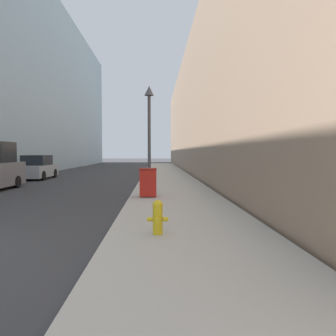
# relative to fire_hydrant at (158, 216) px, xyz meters

# --- Properties ---
(sidewalk_right) EXTENTS (3.65, 60.00, 0.12)m
(sidewalk_right) POSITION_rel_fire_hydrant_xyz_m (0.75, 16.15, -0.44)
(sidewalk_right) COLOR #B7B2A8
(sidewalk_right) RESTS_ON ground
(building_right_stone) EXTENTS (12.00, 60.00, 11.46)m
(building_right_stone) POSITION_rel_fire_hydrant_xyz_m (8.67, 24.15, 5.23)
(building_right_stone) COLOR #9E7F66
(building_right_stone) RESTS_ON ground
(fire_hydrant) EXTENTS (0.45, 0.33, 0.72)m
(fire_hydrant) POSITION_rel_fire_hydrant_xyz_m (0.00, 0.00, 0.00)
(fire_hydrant) COLOR yellow
(fire_hydrant) RESTS_ON sidewalk_right
(trash_bin) EXTENTS (0.66, 0.59, 1.12)m
(trash_bin) POSITION_rel_fire_hydrant_xyz_m (-0.35, 5.88, 0.19)
(trash_bin) COLOR red
(trash_bin) RESTS_ON sidewalk_right
(lamppost) EXTENTS (0.49, 0.49, 5.21)m
(lamppost) POSITION_rel_fire_hydrant_xyz_m (-0.40, 10.51, 2.93)
(lamppost) COLOR #4C4C51
(lamppost) RESTS_ON sidewalk_right
(parked_sedan_near) EXTENTS (1.80, 4.13, 1.67)m
(parked_sedan_near) POSITION_rel_fire_hydrant_xyz_m (-8.36, 16.33, 0.25)
(parked_sedan_near) COLOR #A3A8B2
(parked_sedan_near) RESTS_ON ground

